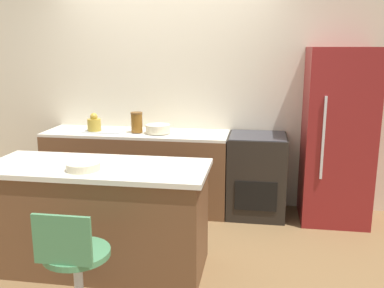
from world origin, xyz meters
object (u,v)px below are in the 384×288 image
oven_range (256,175)px  refrigerator (337,137)px  kettle (94,124)px  mixing_bowl (158,129)px  stool_chair (76,272)px

oven_range → refrigerator: (0.81, -0.02, 0.46)m
kettle → mixing_bowl: bearing=0.0°
stool_chair → oven_range: bearing=62.5°
stool_chair → mixing_bowl: 2.20m
stool_chair → kettle: bearing=107.9°
stool_chair → refrigerator: bearing=48.0°
oven_range → stool_chair: (-1.13, -2.17, -0.05)m
oven_range → refrigerator: size_ratio=0.49×
stool_chair → mixing_bowl: (0.04, 2.13, 0.54)m
oven_range → kettle: 1.90m
mixing_bowl → refrigerator: bearing=0.9°
kettle → stool_chair: bearing=-72.1°
stool_chair → kettle: kettle is taller
oven_range → refrigerator: 0.94m
refrigerator → stool_chair: (-1.94, -2.16, -0.51)m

